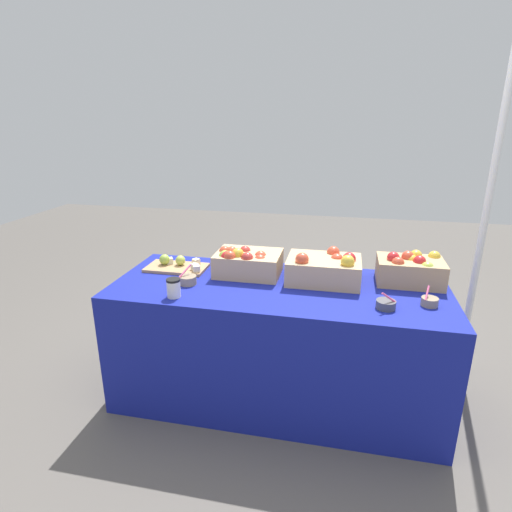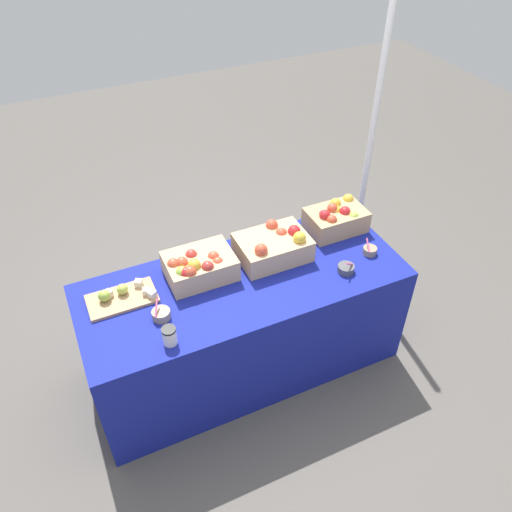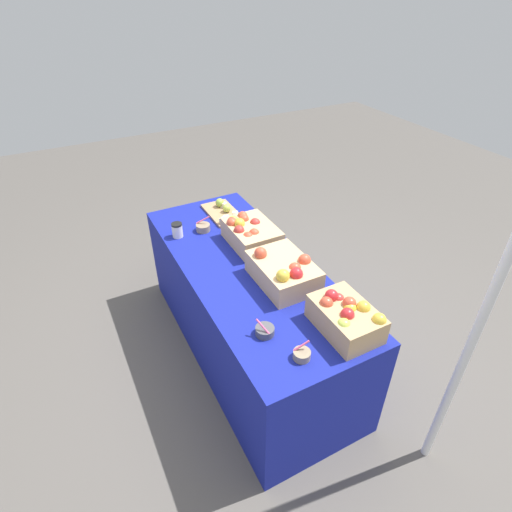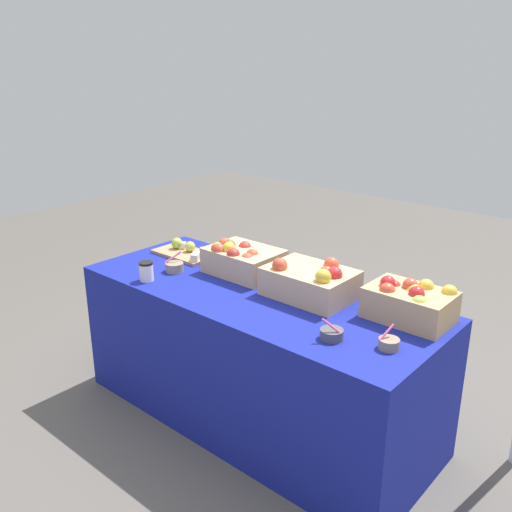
% 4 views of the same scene
% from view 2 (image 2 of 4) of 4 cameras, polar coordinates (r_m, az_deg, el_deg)
% --- Properties ---
extents(ground_plane, '(10.00, 10.00, 0.00)m').
position_cam_2_polar(ground_plane, '(3.51, -1.22, -11.51)').
color(ground_plane, '#56514C').
extents(table, '(1.90, 0.76, 0.74)m').
position_cam_2_polar(table, '(3.23, -1.31, -7.45)').
color(table, navy).
rests_on(table, ground_plane).
extents(apple_crate_left, '(0.37, 0.25, 0.19)m').
position_cam_2_polar(apple_crate_left, '(3.32, 8.83, 4.13)').
color(apple_crate_left, tan).
rests_on(apple_crate_left, table).
extents(apple_crate_middle, '(0.42, 0.30, 0.20)m').
position_cam_2_polar(apple_crate_middle, '(3.07, 1.98, 1.14)').
color(apple_crate_middle, tan).
rests_on(apple_crate_middle, table).
extents(apple_crate_right, '(0.39, 0.28, 0.18)m').
position_cam_2_polar(apple_crate_right, '(2.95, -6.35, -1.10)').
color(apple_crate_right, tan).
rests_on(apple_crate_right, table).
extents(cutting_board_front, '(0.37, 0.21, 0.08)m').
position_cam_2_polar(cutting_board_front, '(2.93, -14.65, -4.34)').
color(cutting_board_front, tan).
rests_on(cutting_board_front, table).
extents(sample_bowl_near, '(0.10, 0.10, 0.11)m').
position_cam_2_polar(sample_bowl_near, '(2.78, -10.45, -6.35)').
color(sample_bowl_near, gray).
rests_on(sample_bowl_near, table).
extents(sample_bowl_mid, '(0.10, 0.10, 0.10)m').
position_cam_2_polar(sample_bowl_mid, '(3.05, 9.93, -1.37)').
color(sample_bowl_mid, '#4C4C51').
rests_on(sample_bowl_mid, table).
extents(sample_bowl_far, '(0.08, 0.09, 0.10)m').
position_cam_2_polar(sample_bowl_far, '(3.20, 12.47, 0.61)').
color(sample_bowl_far, gray).
rests_on(sample_bowl_far, table).
extents(coffee_cup, '(0.07, 0.07, 0.10)m').
position_cam_2_polar(coffee_cup, '(2.64, -9.55, -8.70)').
color(coffee_cup, silver).
rests_on(coffee_cup, table).
extents(tent_pole, '(0.04, 0.04, 2.12)m').
position_cam_2_polar(tent_pole, '(3.66, 12.50, 11.67)').
color(tent_pole, white).
rests_on(tent_pole, ground_plane).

